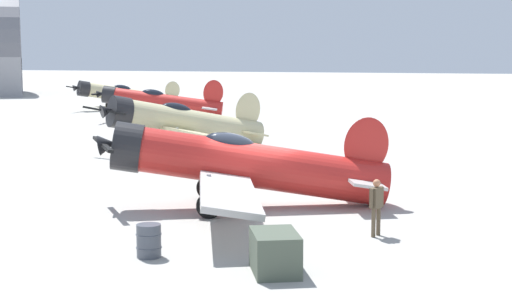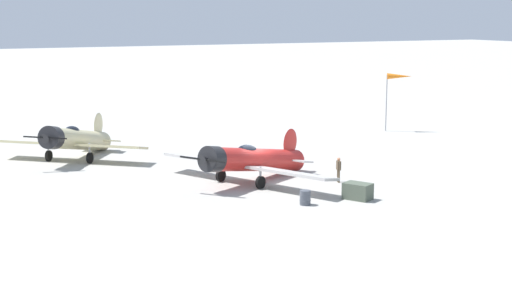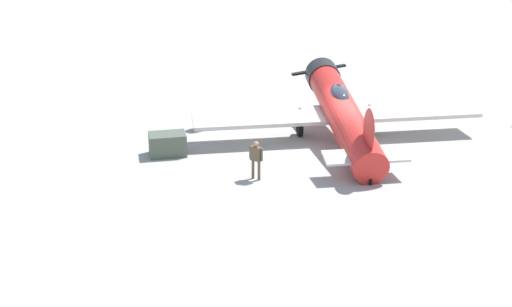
% 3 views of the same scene
% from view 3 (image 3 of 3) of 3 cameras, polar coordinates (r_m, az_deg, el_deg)
% --- Properties ---
extents(ground_plane, '(400.00, 400.00, 0.00)m').
position_cam_3_polar(ground_plane, '(33.43, 6.61, 0.55)').
color(ground_plane, '#A8A59E').
extents(airplane_foreground, '(12.61, 9.96, 3.10)m').
position_cam_3_polar(airplane_foreground, '(33.40, 6.50, 3.15)').
color(airplane_foreground, red).
rests_on(airplane_foreground, ground_plane).
extents(ground_crew_mechanic, '(0.60, 0.34, 1.61)m').
position_cam_3_polar(ground_crew_mechanic, '(29.48, 0.00, -0.23)').
color(ground_crew_mechanic, brown).
rests_on(ground_crew_mechanic, ground_plane).
extents(equipment_crate, '(1.87, 1.63, 0.96)m').
position_cam_3_polar(equipment_crate, '(32.33, -6.75, 0.71)').
color(equipment_crate, '#4C5647').
rests_on(equipment_crate, ground_plane).
extents(fuel_drum, '(0.65, 0.65, 0.83)m').
position_cam_3_polar(fuel_drum, '(35.24, -4.31, 2.48)').
color(fuel_drum, '#474C56').
rests_on(fuel_drum, ground_plane).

